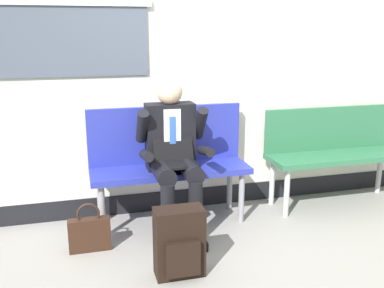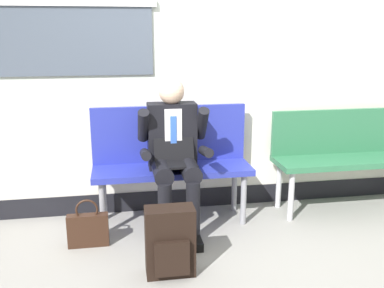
# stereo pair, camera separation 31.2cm
# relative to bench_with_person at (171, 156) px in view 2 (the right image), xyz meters

# --- Properties ---
(ground_plane) EXTENTS (18.00, 18.00, 0.00)m
(ground_plane) POSITION_rel_bench_with_person_xyz_m (0.27, -0.50, -0.58)
(ground_plane) COLOR gray
(station_wall) EXTENTS (6.07, 0.16, 2.88)m
(station_wall) POSITION_rel_bench_with_person_xyz_m (0.25, 0.27, 0.85)
(station_wall) COLOR beige
(station_wall) RESTS_ON ground
(bench_with_person) EXTENTS (1.34, 0.42, 1.00)m
(bench_with_person) POSITION_rel_bench_with_person_xyz_m (0.00, 0.00, 0.00)
(bench_with_person) COLOR #28339E
(bench_with_person) RESTS_ON ground
(bench_empty) EXTENTS (1.36, 0.42, 0.92)m
(bench_empty) POSITION_rel_bench_with_person_xyz_m (1.62, -0.01, -0.03)
(bench_empty) COLOR #2D6B47
(bench_empty) RESTS_ON ground
(person_seated) EXTENTS (0.57, 0.70, 1.25)m
(person_seated) POSITION_rel_bench_with_person_xyz_m (0.00, -0.21, 0.09)
(person_seated) COLOR black
(person_seated) RESTS_ON ground
(backpack) EXTENTS (0.33, 0.21, 0.49)m
(backpack) POSITION_rel_bench_with_person_xyz_m (-0.12, -0.92, -0.34)
(backpack) COLOR black
(backpack) RESTS_ON ground
(handbag) EXTENTS (0.31, 0.08, 0.39)m
(handbag) POSITION_rel_bench_with_person_xyz_m (-0.70, -0.41, -0.44)
(handbag) COLOR #331E14
(handbag) RESTS_ON ground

